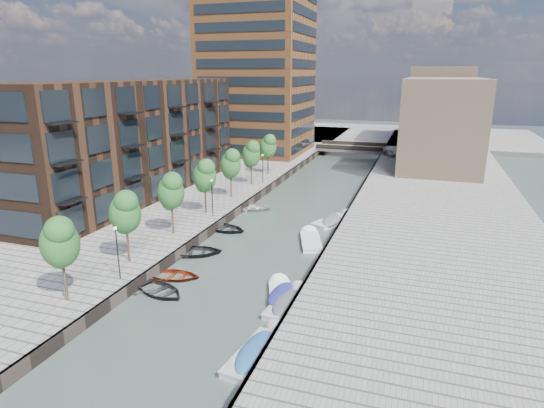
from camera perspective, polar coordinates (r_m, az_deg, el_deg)
The scene contains 32 objects.
water at distance 61.65m, azimuth 5.17°, elevation 1.19°, with size 300.00×300.00×0.00m, color #38473F.
quay_left at distance 77.82m, azimuth -21.60°, elevation 3.65°, with size 60.00×140.00×1.00m, color gray.
quay_right at distance 60.07m, azimuth 20.18°, elevation 0.32°, with size 20.00×140.00×1.00m, color gray.
quay_wall_left at distance 63.15m, azimuth -0.21°, elevation 2.09°, with size 0.25×140.00×1.00m, color #332823.
quay_wall_right at distance 60.48m, azimuth 10.81°, elevation 1.15°, with size 0.25×140.00×1.00m, color #332823.
far_closure at distance 119.77m, azimuth 11.98°, elevation 8.48°, with size 80.00×40.00×1.00m, color gray.
apartment_block at distance 59.09m, azimuth -16.46°, elevation 7.86°, with size 8.00×38.00×14.00m, color black.
tower at distance 88.44m, azimuth -1.78°, elevation 16.27°, with size 18.00×18.00×30.00m, color brown.
tan_block_near at distance 80.43m, azimuth 20.45°, elevation 9.57°, with size 12.00×25.00×14.00m, color #9F8061.
tan_block_far at distance 106.25m, azimuth 20.20°, elevation 11.53°, with size 12.00×20.00×16.00m, color #9F8061.
bridge at distance 92.16m, azimuth 9.88°, elevation 6.92°, with size 13.00×6.00×1.30m.
tree_0 at distance 32.91m, azimuth -25.12°, elevation -4.21°, with size 2.50×2.50×5.95m.
tree_1 at distance 37.94m, azimuth -17.98°, elevation -0.85°, with size 2.50×2.50×5.95m.
tree_2 at distance 43.53m, azimuth -12.60°, elevation 1.71°, with size 2.50×2.50×5.95m.
tree_3 at distance 49.47m, azimuth -8.47°, elevation 3.65°, with size 2.50×2.50×5.95m.
tree_4 at distance 55.67m, azimuth -5.22°, elevation 5.16°, with size 2.50×2.50×5.95m.
tree_5 at distance 62.03m, azimuth -2.63°, elevation 6.35°, with size 2.50×2.50×5.95m.
tree_6 at distance 68.52m, azimuth -0.51°, elevation 7.31°, with size 2.50×2.50×5.95m.
lamp_0 at distance 35.50m, azimuth -18.86°, elevation -5.16°, with size 0.24×0.24×4.12m.
lamp_1 at distance 48.46m, azimuth -7.53°, elevation 1.24°, with size 0.24×0.24×4.12m.
lamp_2 at distance 62.84m, azimuth -1.17°, elevation 4.83°, with size 0.24×0.24×4.12m.
sloop_0 at distance 42.06m, azimuth -9.72°, elevation -6.28°, with size 3.65×5.12×1.06m, color black.
sloop_1 at distance 35.65m, azimuth -13.85°, elevation -10.83°, with size 3.22×4.51×0.94m, color black.
sloop_2 at distance 37.83m, azimuth -12.13°, elevation -9.07°, with size 3.02×4.23×0.88m, color maroon.
sloop_3 at distance 54.63m, azimuth -2.64°, elevation -0.74°, with size 3.50×4.90×1.01m, color silver.
sloop_4 at distance 47.82m, azimuth -6.00°, elevation -3.32°, with size 3.50×4.90×1.01m, color black.
motorboat_0 at distance 28.01m, azimuth -1.65°, elevation -17.90°, with size 2.53×5.61×1.81m.
motorboat_1 at distance 33.06m, azimuth 2.07°, elevation -12.20°, with size 2.21×5.09×1.65m.
motorboat_2 at distance 44.65m, azimuth 4.84°, elevation -4.60°, with size 3.34×5.55×1.75m.
motorboat_3 at distance 34.19m, azimuth 1.07°, elevation -11.19°, with size 3.15×4.98×1.57m.
motorboat_4 at distance 50.39m, azimuth 7.78°, elevation -2.08°, with size 4.04×5.89×1.87m.
car at distance 86.91m, azimuth 14.54°, elevation 6.22°, with size 1.39×3.45×1.17m, color #9EA2A3.
Camera 1 is at (13.55, -18.00, 15.94)m, focal length 30.00 mm.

